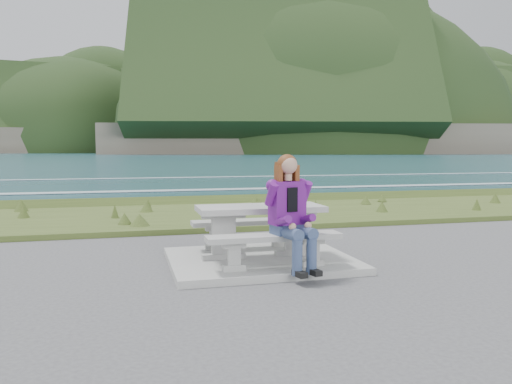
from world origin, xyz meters
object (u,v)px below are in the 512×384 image
(bench_landward, at_px, (274,242))
(picnic_table, at_px, (260,217))
(seated_woman, at_px, (293,228))
(bench_seaward, at_px, (249,226))

(bench_landward, bearing_deg, picnic_table, 90.00)
(seated_woman, bearing_deg, bench_landward, 135.44)
(picnic_table, xyz_separation_m, seated_woman, (0.21, -0.84, -0.03))
(bench_seaward, height_order, seated_woman, seated_woman)
(bench_seaward, relative_size, seated_woman, 1.20)
(bench_landward, xyz_separation_m, seated_woman, (0.21, -0.14, 0.20))
(picnic_table, relative_size, seated_woman, 1.20)
(bench_landward, bearing_deg, seated_woman, -33.07)
(picnic_table, distance_m, bench_landward, 0.74)
(bench_landward, xyz_separation_m, bench_seaward, (0.00, 1.40, 0.00))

